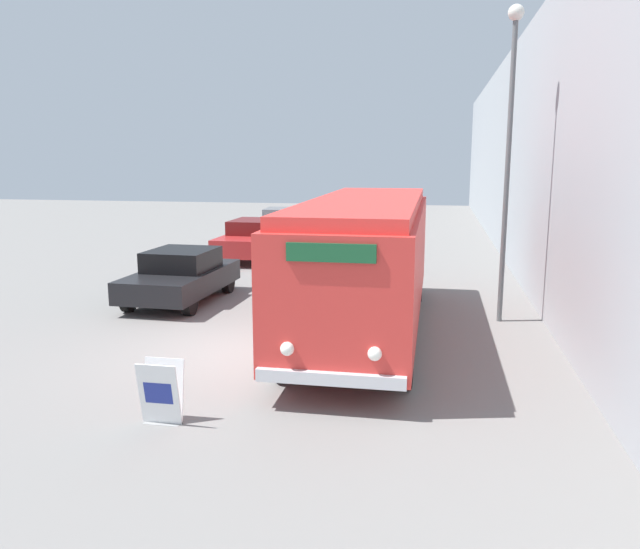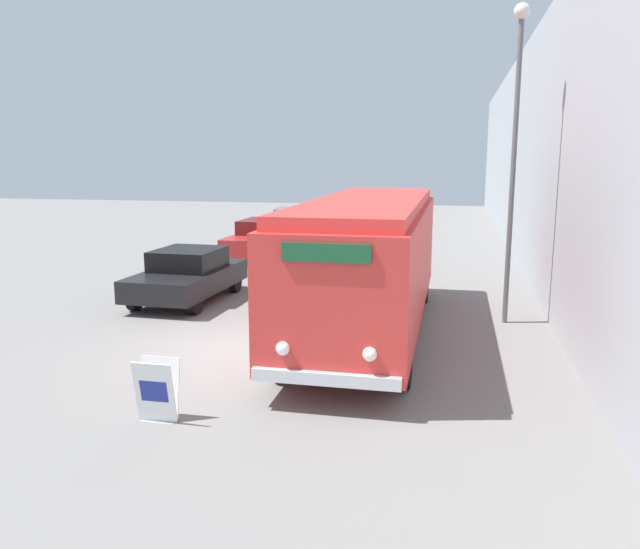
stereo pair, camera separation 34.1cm
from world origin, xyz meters
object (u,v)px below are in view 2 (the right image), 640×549
Objects in this scene: parked_car_mid at (263,239)px; sign_board at (157,391)px; vintage_bus at (369,258)px; streetlamp at (516,126)px; parked_car_far at (294,224)px; parked_car_near at (188,275)px.

sign_board is at bearing -78.06° from parked_car_mid.
vintage_bus is 1.31× the size of streetlamp.
streetlamp is (5.54, 7.00, 4.15)m from sign_board.
parked_car_mid is at bearing 137.06° from streetlamp.
streetlamp is at bearing -62.61° from parked_car_far.
parked_car_mid reaches higher than parked_car_near.
vintage_bus is 2.04× the size of parked_car_mid.
sign_board is 0.23× the size of parked_car_near.
vintage_bus is at bearing -74.91° from parked_car_far.
parked_car_near is (-8.39, 0.56, -3.89)m from streetlamp.
streetlamp is at bearing 26.30° from vintage_bus.
parked_car_mid is at bearing -93.08° from parked_car_far.
parked_car_near is at bearing 110.68° from sign_board.
vintage_bus is 4.52m from streetlamp.
parked_car_far is (-8.77, 13.63, -3.87)m from streetlamp.
sign_board is at bearing -86.47° from parked_car_far.
vintage_bus is at bearing -153.70° from streetlamp.
parked_car_far is at bearing 93.54° from parked_car_near.
sign_board is 9.84m from streetlamp.
vintage_bus is at bearing 66.05° from sign_board.
parked_car_mid is (-8.54, 7.95, -3.84)m from streetlamp.
sign_board is 0.22× the size of parked_car_far.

